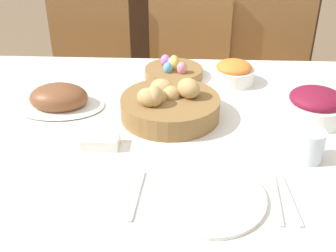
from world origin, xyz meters
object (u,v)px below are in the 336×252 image
object	(u,v)px
beet_salad_bowl	(315,105)
spoon	(290,200)
carrot_bowl	(234,72)
fork	(137,195)
knife	(277,199)
bread_basket	(169,105)
chair_far_right	(270,81)
sideboard	(200,28)
drinking_cup	(309,145)
butter_dish	(101,141)
chair_far_center	(186,80)
ham_platter	(59,99)
egg_basket	(174,71)
dinner_plate	(207,196)
chair_far_left	(88,78)

from	to	relation	value
beet_salad_bowl	spoon	bearing A→B (deg)	-110.62
carrot_bowl	spoon	bearing A→B (deg)	-83.44
fork	knife	xyz separation A→B (m)	(0.33, 0.00, 0.00)
bread_basket	knife	bearing A→B (deg)	-55.11
carrot_bowl	knife	size ratio (longest dim) A/B	0.83
chair_far_right	sideboard	world-z (taller)	sideboard
carrot_bowl	drinking_cup	size ratio (longest dim) A/B	1.77
knife	drinking_cup	bearing A→B (deg)	61.84
butter_dish	sideboard	bearing A→B (deg)	80.53
chair_far_right	butter_dish	xyz separation A→B (m)	(-0.66, -1.00, 0.25)
knife	chair_far_center	bearing A→B (deg)	103.98
carrot_bowl	fork	size ratio (longest dim) A/B	0.83
ham_platter	fork	size ratio (longest dim) A/B	1.61
chair_far_center	sideboard	world-z (taller)	sideboard
beet_salad_bowl	spoon	size ratio (longest dim) A/B	1.06
sideboard	knife	xyz separation A→B (m)	(0.13, -2.17, 0.26)
egg_basket	chair_far_center	bearing A→B (deg)	84.71
drinking_cup	butter_dish	xyz separation A→B (m)	(-0.56, 0.04, -0.03)
carrot_bowl	dinner_plate	size ratio (longest dim) A/B	0.54
sideboard	carrot_bowl	distance (m)	1.54
fork	beet_salad_bowl	bearing A→B (deg)	41.98
bread_basket	carrot_bowl	bearing A→B (deg)	50.86
spoon	butter_dish	distance (m)	0.53
carrot_bowl	drinking_cup	world-z (taller)	drinking_cup
chair_far_right	spoon	distance (m)	1.25
chair_far_right	chair_far_center	bearing A→B (deg)	-178.36
sideboard	fork	world-z (taller)	sideboard
bread_basket	fork	world-z (taller)	bread_basket
butter_dish	egg_basket	bearing A→B (deg)	69.26
chair_far_center	knife	size ratio (longest dim) A/B	4.93
chair_far_right	dinner_plate	distance (m)	1.29
dinner_plate	knife	size ratio (longest dim) A/B	1.53
ham_platter	drinking_cup	size ratio (longest dim) A/B	3.43
bread_basket	carrot_bowl	size ratio (longest dim) A/B	2.04
chair_far_center	sideboard	distance (m)	0.96
chair_far_left	spoon	size ratio (longest dim) A/B	4.93
fork	knife	size ratio (longest dim) A/B	1.00
knife	drinking_cup	xyz separation A→B (m)	(0.11, 0.17, 0.04)
sideboard	spoon	distance (m)	2.19
spoon	drinking_cup	size ratio (longest dim) A/B	2.12
egg_basket	dinner_plate	xyz separation A→B (m)	(0.10, -0.70, -0.02)
chair_far_left	fork	distance (m)	1.30
fork	knife	distance (m)	0.33
carrot_bowl	butter_dish	bearing A→B (deg)	-131.86
chair_far_left	fork	bearing A→B (deg)	-70.31
sideboard	beet_salad_bowl	distance (m)	1.82
chair_far_center	drinking_cup	size ratio (longest dim) A/B	10.47
dinner_plate	chair_far_right	bearing A→B (deg)	73.09
bread_basket	ham_platter	xyz separation A→B (m)	(-0.36, 0.05, -0.01)
carrot_bowl	knife	xyz separation A→B (m)	(0.05, -0.66, -0.04)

